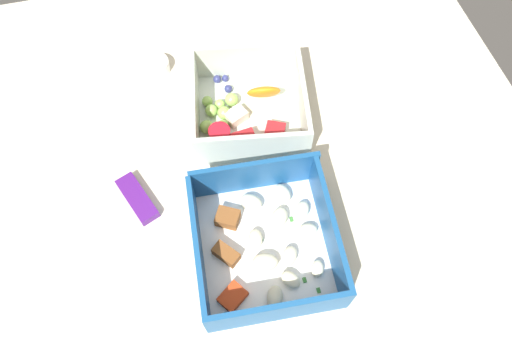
{
  "coord_description": "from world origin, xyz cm",
  "views": [
    {
      "loc": [
        -27.63,
        6.29,
        55.77
      ],
      "look_at": [
        -0.48,
        -0.5,
        4.0
      ],
      "focal_mm": 32.93,
      "sensor_mm": 36.0,
      "label": 1
    }
  ],
  "objects_px": {
    "pasta_container": "(265,243)",
    "paper_cup_liner": "(156,66)",
    "fruit_bowl": "(247,110)",
    "candy_bar": "(137,196)"
  },
  "relations": [
    {
      "from": "fruit_bowl",
      "to": "candy_bar",
      "type": "distance_m",
      "value": 0.18
    },
    {
      "from": "pasta_container",
      "to": "candy_bar",
      "type": "height_order",
      "value": "pasta_container"
    },
    {
      "from": "pasta_container",
      "to": "fruit_bowl",
      "type": "height_order",
      "value": "pasta_container"
    },
    {
      "from": "candy_bar",
      "to": "paper_cup_liner",
      "type": "distance_m",
      "value": 0.21
    },
    {
      "from": "pasta_container",
      "to": "fruit_bowl",
      "type": "distance_m",
      "value": 0.19
    },
    {
      "from": "fruit_bowl",
      "to": "candy_bar",
      "type": "height_order",
      "value": "fruit_bowl"
    },
    {
      "from": "candy_bar",
      "to": "paper_cup_liner",
      "type": "height_order",
      "value": "paper_cup_liner"
    },
    {
      "from": "fruit_bowl",
      "to": "paper_cup_liner",
      "type": "height_order",
      "value": "fruit_bowl"
    },
    {
      "from": "pasta_container",
      "to": "paper_cup_liner",
      "type": "xyz_separation_m",
      "value": [
        0.3,
        0.08,
        -0.01
      ]
    },
    {
      "from": "pasta_container",
      "to": "candy_bar",
      "type": "xyz_separation_m",
      "value": [
        0.1,
        0.14,
        -0.01
      ]
    }
  ]
}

